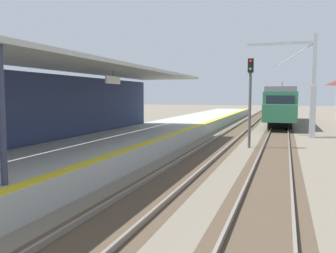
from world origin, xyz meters
name	(u,v)px	position (x,y,z in m)	size (l,w,h in m)	color
station_platform	(132,142)	(-2.50, 16.00, 0.45)	(5.00, 80.00, 0.91)	#A8A8A3
station_building_with_canopy	(51,105)	(-4.30, 11.28, 2.66)	(4.85, 24.00, 4.43)	#4C4C4C
track_pair_nearest_platform	(221,143)	(1.90, 20.00, 0.05)	(2.34, 120.00, 0.16)	#4C3D2D
track_pair_middle	(276,145)	(5.30, 20.00, 0.05)	(2.34, 120.00, 0.16)	#4C3D2D
approaching_train	(281,104)	(5.30, 37.91, 2.18)	(2.93, 19.60, 4.76)	#286647
rail_signal_post	(250,93)	(3.78, 18.83, 3.19)	(0.32, 0.34, 5.20)	#4C4C4C
catenary_pylon_far_side	(309,88)	(7.33, 25.37, 3.60)	(5.00, 0.40, 7.50)	#9EA3A8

